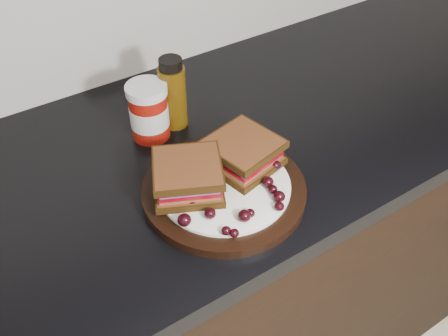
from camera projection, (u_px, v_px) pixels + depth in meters
The scene contains 27 objects.
countertop at pixel (75, 207), 0.86m from camera, with size 3.98×0.60×0.04m, color black.
plate at pixel (224, 190), 0.85m from camera, with size 0.28×0.28×0.02m, color black.
sandwich_left at pixel (188, 177), 0.82m from camera, with size 0.11×0.11×0.05m, color brown, non-canonical shape.
sandwich_right at pixel (243, 153), 0.86m from camera, with size 0.11×0.11×0.05m, color brown, non-canonical shape.
grape_0 at pixel (184, 220), 0.77m from camera, with size 0.02×0.02×0.02m, color black.
grape_1 at pixel (210, 213), 0.78m from camera, with size 0.02×0.02×0.02m, color black.
grape_2 at pixel (226, 231), 0.76m from camera, with size 0.02×0.02×0.01m, color black.
grape_3 at pixel (234, 233), 0.75m from camera, with size 0.01×0.01×0.01m, color black.
grape_4 at pixel (245, 216), 0.77m from camera, with size 0.02×0.02×0.02m, color black.
grape_5 at pixel (250, 213), 0.78m from camera, with size 0.02×0.02×0.01m, color black.
grape_6 at pixel (279, 206), 0.79m from camera, with size 0.02×0.02×0.02m, color black.
grape_7 at pixel (279, 196), 0.81m from camera, with size 0.02×0.02×0.02m, color black.
grape_8 at pixel (273, 189), 0.82m from camera, with size 0.02×0.02×0.01m, color black.
grape_9 at pixel (268, 182), 0.83m from camera, with size 0.02×0.02×0.02m, color black.
grape_10 at pixel (275, 165), 0.86m from camera, with size 0.02×0.02×0.02m, color black.
grape_11 at pixel (256, 162), 0.87m from camera, with size 0.02×0.02×0.02m, color black.
grape_12 at pixel (256, 158), 0.87m from camera, with size 0.02×0.02×0.02m, color black.
grape_13 at pixel (236, 151), 0.89m from camera, with size 0.02×0.02×0.02m, color black.
grape_14 at pixel (174, 179), 0.84m from camera, with size 0.02×0.02×0.01m, color black.
grape_15 at pixel (190, 182), 0.83m from camera, with size 0.02×0.02×0.02m, color black.
grape_16 at pixel (176, 197), 0.81m from camera, with size 0.02×0.02×0.02m, color black.
grape_17 at pixel (192, 204), 0.80m from camera, with size 0.02×0.02×0.02m, color black.
grape_18 at pixel (182, 181), 0.83m from camera, with size 0.02×0.02×0.02m, color black.
grape_19 at pixel (179, 186), 0.83m from camera, with size 0.02×0.02×0.02m, color black.
grape_20 at pixel (188, 195), 0.81m from camera, with size 0.02×0.02×0.02m, color black.
condiment_jar at pixel (149, 111), 0.94m from camera, with size 0.08×0.08×0.11m, color maroon.
oil_bottle at pixel (173, 93), 0.95m from camera, with size 0.05×0.05×0.15m, color #4A3107.
Camera 1 is at (-0.11, 1.06, 1.51)m, focal length 40.00 mm.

